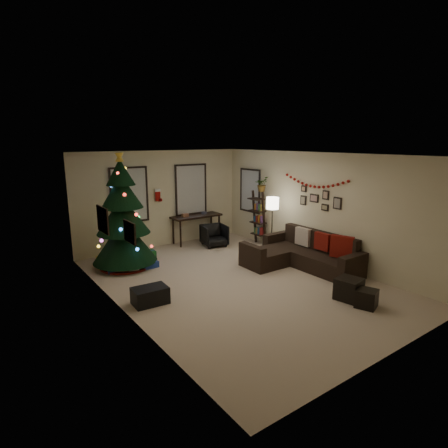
# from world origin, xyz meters

# --- Properties ---
(floor) EXTENTS (7.00, 7.00, 0.00)m
(floor) POSITION_xyz_m (0.00, 0.00, 0.00)
(floor) COLOR #C9B298
(floor) RESTS_ON ground
(ceiling) EXTENTS (7.00, 7.00, 0.00)m
(ceiling) POSITION_xyz_m (0.00, 0.00, 2.70)
(ceiling) COLOR white
(ceiling) RESTS_ON floor
(wall_back) EXTENTS (5.00, 0.00, 5.00)m
(wall_back) POSITION_xyz_m (0.00, 3.50, 1.35)
(wall_back) COLOR beige
(wall_back) RESTS_ON floor
(wall_front) EXTENTS (5.00, 0.00, 5.00)m
(wall_front) POSITION_xyz_m (0.00, -3.50, 1.35)
(wall_front) COLOR beige
(wall_front) RESTS_ON floor
(wall_left) EXTENTS (0.00, 7.00, 7.00)m
(wall_left) POSITION_xyz_m (-2.50, 0.00, 1.35)
(wall_left) COLOR beige
(wall_left) RESTS_ON floor
(wall_right) EXTENTS (0.00, 7.00, 7.00)m
(wall_right) POSITION_xyz_m (2.50, 0.00, 1.35)
(wall_right) COLOR beige
(wall_right) RESTS_ON floor
(window_back_left) EXTENTS (1.05, 0.06, 1.50)m
(window_back_left) POSITION_xyz_m (-0.95, 3.47, 1.55)
(window_back_left) COLOR #728CB2
(window_back_left) RESTS_ON wall_back
(window_back_right) EXTENTS (1.05, 0.06, 1.50)m
(window_back_right) POSITION_xyz_m (0.95, 3.47, 1.55)
(window_back_right) COLOR #728CB2
(window_back_right) RESTS_ON wall_back
(window_right_wall) EXTENTS (0.06, 0.90, 1.30)m
(window_right_wall) POSITION_xyz_m (2.47, 2.55, 1.50)
(window_right_wall) COLOR #728CB2
(window_right_wall) RESTS_ON wall_right
(christmas_tree) EXTENTS (1.51, 1.51, 2.80)m
(christmas_tree) POSITION_xyz_m (-1.57, 2.34, 1.16)
(christmas_tree) COLOR black
(christmas_tree) RESTS_ON floor
(presents) EXTENTS (1.50, 1.01, 0.30)m
(presents) POSITION_xyz_m (-1.41, 2.23, 0.12)
(presents) COLOR navy
(presents) RESTS_ON floor
(sofa) EXTENTS (1.75, 2.56, 0.84)m
(sofa) POSITION_xyz_m (1.86, -0.11, 0.27)
(sofa) COLOR black
(sofa) RESTS_ON floor
(pillow_red_a) EXTENTS (0.30, 0.52, 0.50)m
(pillow_red_a) POSITION_xyz_m (2.21, -1.00, 0.64)
(pillow_red_a) COLOR maroon
(pillow_red_a) RESTS_ON sofa
(pillow_red_b) EXTENTS (0.11, 0.41, 0.41)m
(pillow_red_b) POSITION_xyz_m (2.21, -0.45, 0.64)
(pillow_red_b) COLOR maroon
(pillow_red_b) RESTS_ON sofa
(pillow_cream) EXTENTS (0.12, 0.43, 0.43)m
(pillow_cream) POSITION_xyz_m (2.21, 0.16, 0.63)
(pillow_cream) COLOR #C0AD9B
(pillow_cream) RESTS_ON sofa
(ottoman_near) EXTENTS (0.51, 0.51, 0.42)m
(ottoman_near) POSITION_xyz_m (1.19, -1.97, 0.21)
(ottoman_near) COLOR black
(ottoman_near) RESTS_ON floor
(ottoman_far) EXTENTS (0.45, 0.45, 0.33)m
(ottoman_far) POSITION_xyz_m (1.16, -2.38, 0.17)
(ottoman_far) COLOR black
(ottoman_far) RESTS_ON floor
(desk) EXTENTS (1.51, 0.54, 0.81)m
(desk) POSITION_xyz_m (0.98, 3.22, 0.72)
(desk) COLOR black
(desk) RESTS_ON floor
(desk_chair) EXTENTS (0.71, 0.68, 0.62)m
(desk_chair) POSITION_xyz_m (1.17, 2.57, 0.31)
(desk_chair) COLOR black
(desk_chair) RESTS_ON floor
(bookshelf) EXTENTS (0.30, 0.47, 1.57)m
(bookshelf) POSITION_xyz_m (2.30, 1.96, 0.76)
(bookshelf) COLOR black
(bookshelf) RESTS_ON floor
(potted_plant) EXTENTS (0.62, 0.59, 0.54)m
(potted_plant) POSITION_xyz_m (2.30, 1.86, 1.83)
(potted_plant) COLOR #4C4C4C
(potted_plant) RESTS_ON bookshelf
(floor_lamp) EXTENTS (0.32, 0.32, 1.54)m
(floor_lamp) POSITION_xyz_m (1.95, 1.02, 1.28)
(floor_lamp) COLOR black
(floor_lamp) RESTS_ON floor
(art_map) EXTENTS (0.04, 0.60, 0.50)m
(art_map) POSITION_xyz_m (-2.48, 0.94, 1.51)
(art_map) COLOR black
(art_map) RESTS_ON wall_left
(art_abstract) EXTENTS (0.04, 0.45, 0.35)m
(art_abstract) POSITION_xyz_m (-2.48, -0.40, 1.55)
(art_abstract) COLOR black
(art_abstract) RESTS_ON wall_left
(gallery) EXTENTS (0.03, 1.25, 0.54)m
(gallery) POSITION_xyz_m (2.48, -0.07, 1.57)
(gallery) COLOR black
(gallery) RESTS_ON wall_right
(garland) EXTENTS (0.08, 1.90, 0.30)m
(garland) POSITION_xyz_m (2.45, 0.08, 1.99)
(garland) COLOR #A5140C
(garland) RESTS_ON wall_right
(stocking_left) EXTENTS (0.20, 0.05, 0.36)m
(stocking_left) POSITION_xyz_m (-0.14, 3.41, 1.49)
(stocking_left) COLOR #990F0C
(stocking_left) RESTS_ON wall_back
(stocking_right) EXTENTS (0.20, 0.05, 0.36)m
(stocking_right) POSITION_xyz_m (0.19, 3.60, 1.39)
(stocking_right) COLOR #990F0C
(stocking_right) RESTS_ON wall_back
(storage_bin) EXTENTS (0.66, 0.46, 0.32)m
(storage_bin) POSITION_xyz_m (-1.98, 0.06, 0.16)
(storage_bin) COLOR black
(storage_bin) RESTS_ON floor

